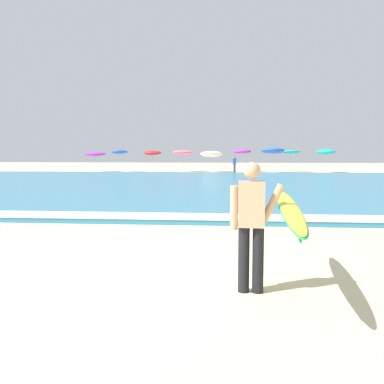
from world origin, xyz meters
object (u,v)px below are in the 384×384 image
Objects in this scene: beach_umbrella_0 at (95,154)px; beach_umbrella_2 at (152,153)px; beach_umbrella_8 at (326,152)px; beach_umbrella_1 at (119,152)px; surfer_with_board at (270,216)px; beach_umbrella_3 at (183,153)px; beachgoer_near_row_left at (235,164)px; beach_umbrella_5 at (242,151)px; beach_umbrella_7 at (290,152)px; beach_umbrella_4 at (211,154)px; beach_umbrella_6 at (273,151)px.

beach_umbrella_0 is 1.01× the size of beach_umbrella_2.
beach_umbrella_8 is (16.97, 1.81, 0.10)m from beach_umbrella_2.
beach_umbrella_0 is 2.53m from beach_umbrella_1.
surfer_with_board is 1.33× the size of beach_umbrella_3.
beach_umbrella_2 is at bearing -137.10° from beach_umbrella_3.
beachgoer_near_row_left is at bearing -4.41° from beach_umbrella_2.
beach_umbrella_5 is 1.00× the size of beach_umbrella_8.
beach_umbrella_3 is 0.96× the size of beach_umbrella_5.
beach_umbrella_1 reaches higher than surfer_with_board.
beach_umbrella_7 is at bearing 4.39° from beach_umbrella_1.
beach_umbrella_3 is at bearing 42.90° from beach_umbrella_2.
beach_umbrella_3 is at bearing 169.86° from beach_umbrella_4.
beach_umbrella_7 is (17.24, 1.32, -0.01)m from beach_umbrella_1.
surfer_with_board is 1.36× the size of beach_umbrella_2.
beach_umbrella_4 is at bearing 93.48° from surfer_with_board.
beach_umbrella_0 is 0.98× the size of beach_umbrella_4.
beach_umbrella_8 is (5.27, 0.98, -0.11)m from beach_umbrella_6.
beach_umbrella_6 is (6.02, -1.19, 0.33)m from beach_umbrella_4.
beach_umbrella_7 is at bearing 28.72° from beachgoer_near_row_left.
surfer_with_board is 37.44m from beach_umbrella_1.
beach_umbrella_3 reaches higher than surfer_with_board.
beach_umbrella_3 is 9.13m from beach_umbrella_6.
surfer_with_board is at bearing -104.05° from beach_umbrella_8.
beachgoer_near_row_left is (14.10, -1.60, -0.99)m from beach_umbrella_0.
beach_umbrella_4 reaches higher than beachgoer_near_row_left.
surfer_with_board is 37.40m from beach_umbrella_7.
beachgoer_near_row_left is at bearing -8.70° from beach_umbrella_1.
surfer_with_board is 1.29× the size of beach_umbrella_5.
beach_umbrella_5 reaches higher than beach_umbrella_8.
beach_umbrella_4 is (11.79, 1.04, -0.02)m from beach_umbrella_0.
beach_umbrella_0 is 19.81m from beach_umbrella_7.
beach_umbrella_1 is 0.91× the size of beach_umbrella_6.
beach_umbrella_6 is at bearing 21.29° from beachgoer_near_row_left.
surfer_with_board is 1.33× the size of beach_umbrella_7.
beach_umbrella_5 is 1.49× the size of beachgoer_near_row_left.
beach_umbrella_0 is at bearing 179.51° from beach_umbrella_6.
beach_umbrella_0 is at bearing -177.94° from beach_umbrella_8.
beach_umbrella_4 is (-2.22, 36.48, 0.78)m from surfer_with_board.
beach_umbrella_0 is 0.96× the size of beach_umbrella_5.
beach_umbrella_1 reaches higher than beach_umbrella_3.
beach_umbrella_8 is at bearing -4.37° from beach_umbrella_5.
beach_umbrella_3 is (2.74, 2.55, 0.04)m from beach_umbrella_2.
beachgoer_near_row_left is at bearing -6.47° from beach_umbrella_0.
beach_umbrella_2 is 8.08m from beachgoer_near_row_left.
beach_umbrella_1 is at bearing 178.78° from beach_umbrella_6.
beach_umbrella_6 reaches higher than beach_umbrella_5.
beach_umbrella_4 reaches higher than beach_umbrella_0.
beach_umbrella_3 is at bearing 179.66° from beach_umbrella_7.
beach_umbrella_6 is at bearing -169.46° from beach_umbrella_8.
beach_umbrella_5 reaches higher than surfer_with_board.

